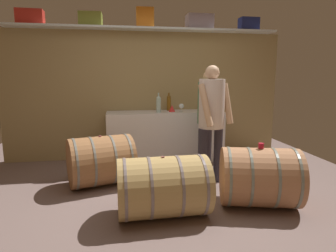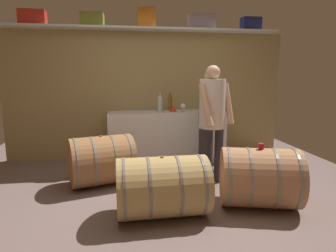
{
  "view_description": "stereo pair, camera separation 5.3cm",
  "coord_description": "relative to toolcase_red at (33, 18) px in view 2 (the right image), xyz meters",
  "views": [
    {
      "loc": [
        -0.49,
        -3.06,
        1.44
      ],
      "look_at": [
        0.07,
        0.27,
        0.86
      ],
      "focal_mm": 31.23,
      "sensor_mm": 36.0,
      "label": 1
    },
    {
      "loc": [
        -0.44,
        -3.06,
        1.44
      ],
      "look_at": [
        0.07,
        0.27,
        0.86
      ],
      "focal_mm": 31.23,
      "sensor_mm": 36.0,
      "label": 2
    }
  ],
  "objects": [
    {
      "name": "tasting_cup",
      "position": [
        2.82,
        -2.12,
        -1.64
      ],
      "size": [
        0.06,
        0.06,
        0.06
      ],
      "primitive_type": "cylinder",
      "color": "red",
      "rests_on": "wine_barrel_near"
    },
    {
      "name": "toolcase_red",
      "position": [
        0.0,
        0.0,
        0.0
      ],
      "size": [
        0.4,
        0.24,
        0.23
      ],
      "primitive_type": "cube",
      "rotation": [
        0.0,
        0.0,
        0.04
      ],
      "color": "red",
      "rests_on": "high_shelf_board"
    },
    {
      "name": "wine_glass",
      "position": [
        2.33,
        -0.3,
        -1.39
      ],
      "size": [
        0.08,
        0.08,
        0.14
      ],
      "color": "white",
      "rests_on": "work_cabinet"
    },
    {
      "name": "toolcase_olive",
      "position": [
        0.9,
        0.0,
        -0.01
      ],
      "size": [
        0.36,
        0.3,
        0.21
      ],
      "primitive_type": "cube",
      "rotation": [
        0.0,
        0.0,
        -0.04
      ],
      "color": "olive",
      "rests_on": "high_shelf_board"
    },
    {
      "name": "back_wall_panel",
      "position": [
        1.79,
        0.15,
        -1.24
      ],
      "size": [
        4.82,
        0.1,
        2.18
      ],
      "primitive_type": "cube",
      "color": "#9F8756",
      "rests_on": "ground"
    },
    {
      "name": "red_funnel",
      "position": [
        2.18,
        -0.21,
        -1.43
      ],
      "size": [
        0.11,
        0.11,
        0.11
      ],
      "primitive_type": "cone",
      "color": "red",
      "rests_on": "work_cabinet"
    },
    {
      "name": "toolcase_orange",
      "position": [
        1.77,
        0.0,
        0.04
      ],
      "size": [
        0.3,
        0.28,
        0.31
      ],
      "primitive_type": "cube",
      "rotation": [
        0.0,
        0.0,
        -0.05
      ],
      "color": "orange",
      "rests_on": "high_shelf_board"
    },
    {
      "name": "visitor_tasting",
      "position": [
        2.62,
        -0.86,
        -1.39
      ],
      "size": [
        0.43,
        0.5,
        1.52
      ],
      "rotation": [
        0.0,
        0.0,
        -1.92
      ],
      "color": "#332C33",
      "rests_on": "ground"
    },
    {
      "name": "wine_barrel_flank",
      "position": [
        1.73,
        -2.18,
        -2.01
      ],
      "size": [
        0.93,
        0.65,
        0.64
      ],
      "rotation": [
        0.0,
        0.0,
        0.02
      ],
      "color": "tan",
      "rests_on": "ground"
    },
    {
      "name": "work_cabinet",
      "position": [
        2.07,
        -0.18,
        -1.9
      ],
      "size": [
        1.94,
        0.54,
        0.84
      ],
      "primitive_type": "cube",
      "color": "silver",
      "rests_on": "ground"
    },
    {
      "name": "wine_bottle_amber",
      "position": [
        2.16,
        -0.05,
        -1.34
      ],
      "size": [
        0.07,
        0.07,
        0.31
      ],
      "color": "brown",
      "rests_on": "work_cabinet"
    },
    {
      "name": "ground_plane",
      "position": [
        1.79,
        -1.42,
        -2.34
      ],
      "size": [
        6.02,
        7.38,
        0.02
      ],
      "primitive_type": "cube",
      "color": "#735E59"
    },
    {
      "name": "high_shelf_board",
      "position": [
        1.79,
        0.0,
        -0.13
      ],
      "size": [
        4.43,
        0.4,
        0.03
      ],
      "primitive_type": "cube",
      "color": "silver",
      "rests_on": "back_wall_panel"
    },
    {
      "name": "wine_barrel_near",
      "position": [
        2.82,
        -2.12,
        -1.99
      ],
      "size": [
        0.97,
        0.84,
        0.67
      ],
      "rotation": [
        0.0,
        0.0,
        -0.26
      ],
      "color": "#AE764E",
      "rests_on": "ground"
    },
    {
      "name": "toolcase_grey",
      "position": [
        2.69,
        0.0,
        0.01
      ],
      "size": [
        0.44,
        0.27,
        0.24
      ],
      "primitive_type": "cube",
      "rotation": [
        0.0,
        0.0,
        0.01
      ],
      "color": "gray",
      "rests_on": "high_shelf_board"
    },
    {
      "name": "wine_bottle_clear",
      "position": [
        1.95,
        -0.27,
        -1.34
      ],
      "size": [
        0.08,
        0.08,
        0.32
      ],
      "color": "#ADC8BE",
      "rests_on": "work_cabinet"
    },
    {
      "name": "wine_barrel_far",
      "position": [
        1.05,
        -1.17,
        -2.0
      ],
      "size": [
        0.96,
        0.85,
        0.67
      ],
      "rotation": [
        0.0,
        0.0,
        0.28
      ],
      "color": "#98663C",
      "rests_on": "ground"
    },
    {
      "name": "toolcase_navy",
      "position": [
        3.58,
        0.0,
        -0.0
      ],
      "size": [
        0.33,
        0.2,
        0.22
      ],
      "primitive_type": "cube",
      "rotation": [
        0.0,
        0.0,
        0.01
      ],
      "color": "navy",
      "rests_on": "high_shelf_board"
    },
    {
      "name": "winemaker_pouring",
      "position": [
        2.49,
        -1.38,
        -1.36
      ],
      "size": [
        0.52,
        0.47,
        1.57
      ],
      "rotation": [
        0.0,
        0.0,
        -2.7
      ],
      "color": "#2C2934",
      "rests_on": "ground"
    }
  ]
}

